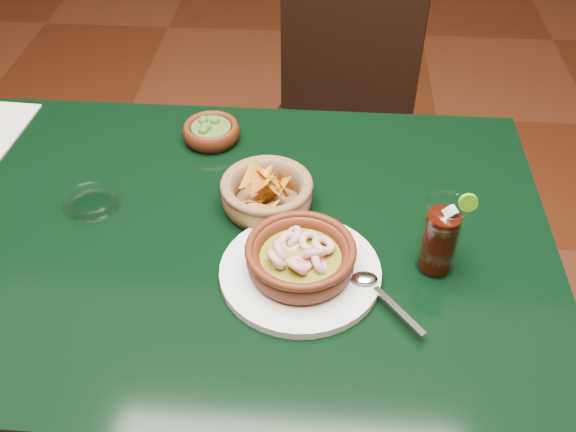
# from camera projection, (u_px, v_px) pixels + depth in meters

# --- Properties ---
(dining_table) EXTENTS (1.20, 0.80, 0.75)m
(dining_table) POSITION_uv_depth(u_px,v_px,m) (214.00, 269.00, 1.19)
(dining_table) COLOR black
(dining_table) RESTS_ON ground
(dining_chair) EXTENTS (0.50, 0.50, 0.90)m
(dining_chair) POSITION_uv_depth(u_px,v_px,m) (335.00, 130.00, 1.81)
(dining_chair) COLOR black
(dining_chair) RESTS_ON ground
(shrimp_plate) EXTENTS (0.32, 0.26, 0.08)m
(shrimp_plate) POSITION_uv_depth(u_px,v_px,m) (301.00, 261.00, 1.03)
(shrimp_plate) COLOR silver
(shrimp_plate) RESTS_ON dining_table
(chip_basket) EXTENTS (0.20, 0.20, 0.11)m
(chip_basket) POSITION_uv_depth(u_px,v_px,m) (267.00, 193.00, 1.16)
(chip_basket) COLOR brown
(chip_basket) RESTS_ON dining_table
(guacamole_ramekin) EXTENTS (0.14, 0.14, 0.05)m
(guacamole_ramekin) POSITION_uv_depth(u_px,v_px,m) (211.00, 131.00, 1.32)
(guacamole_ramekin) COLOR #46180A
(guacamole_ramekin) RESTS_ON dining_table
(cola_drink) EXTENTS (0.13, 0.13, 0.16)m
(cola_drink) POSITION_uv_depth(u_px,v_px,m) (440.00, 237.00, 1.02)
(cola_drink) COLOR white
(cola_drink) RESTS_ON dining_table
(glass_ashtray) EXTENTS (0.11, 0.11, 0.03)m
(glass_ashtray) POSITION_uv_depth(u_px,v_px,m) (92.00, 202.00, 1.17)
(glass_ashtray) COLOR white
(glass_ashtray) RESTS_ON dining_table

